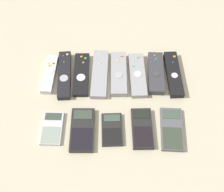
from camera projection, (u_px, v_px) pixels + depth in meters
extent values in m
plane|color=#B2A88E|center=(112.00, 105.00, 1.09)|extent=(3.00, 3.00, 0.00)
cube|color=#B7B7BC|center=(50.00, 74.00, 1.15)|extent=(0.05, 0.17, 0.02)
cylinder|color=silver|center=(49.00, 71.00, 1.15)|extent=(0.03, 0.03, 0.00)
cylinder|color=orange|center=(50.00, 66.00, 1.16)|extent=(0.01, 0.01, 0.00)
cylinder|color=red|center=(53.00, 64.00, 1.16)|extent=(0.01, 0.01, 0.00)
cylinder|color=yellow|center=(53.00, 63.00, 1.17)|extent=(0.01, 0.01, 0.00)
cylinder|color=yellow|center=(48.00, 63.00, 1.17)|extent=(0.01, 0.01, 0.00)
cube|color=black|center=(64.00, 75.00, 1.15)|extent=(0.06, 0.21, 0.02)
cylinder|color=#99999E|center=(64.00, 78.00, 1.12)|extent=(0.03, 0.03, 0.00)
cylinder|color=red|center=(64.00, 62.00, 1.16)|extent=(0.01, 0.01, 0.00)
cylinder|color=yellow|center=(67.00, 54.00, 1.19)|extent=(0.01, 0.01, 0.00)
cylinder|color=red|center=(63.00, 56.00, 1.18)|extent=(0.01, 0.01, 0.00)
cylinder|color=green|center=(64.00, 62.00, 1.17)|extent=(0.01, 0.01, 0.00)
cube|color=black|center=(81.00, 74.00, 1.15)|extent=(0.06, 0.19, 0.02)
cylinder|color=silver|center=(81.00, 77.00, 1.13)|extent=(0.03, 0.03, 0.00)
cylinder|color=orange|center=(81.00, 57.00, 1.19)|extent=(0.01, 0.01, 0.00)
cylinder|color=green|center=(85.00, 58.00, 1.18)|extent=(0.01, 0.01, 0.00)
cylinder|color=orange|center=(83.00, 63.00, 1.17)|extent=(0.01, 0.01, 0.00)
cube|color=gray|center=(100.00, 74.00, 1.15)|extent=(0.06, 0.21, 0.02)
cylinder|color=silver|center=(99.00, 53.00, 1.19)|extent=(0.01, 0.01, 0.00)
cylinder|color=yellow|center=(100.00, 64.00, 1.17)|extent=(0.01, 0.01, 0.00)
cube|color=gray|center=(119.00, 74.00, 1.15)|extent=(0.06, 0.19, 0.02)
cylinder|color=#99999E|center=(119.00, 75.00, 1.13)|extent=(0.03, 0.03, 0.00)
cylinder|color=yellow|center=(118.00, 61.00, 1.17)|extent=(0.01, 0.01, 0.00)
cylinder|color=red|center=(122.00, 56.00, 1.18)|extent=(0.01, 0.01, 0.00)
cylinder|color=orange|center=(120.00, 56.00, 1.18)|extent=(0.01, 0.01, 0.00)
cube|color=gray|center=(137.00, 75.00, 1.15)|extent=(0.06, 0.19, 0.02)
cylinder|color=silver|center=(138.00, 74.00, 1.14)|extent=(0.03, 0.03, 0.00)
cylinder|color=green|center=(138.00, 58.00, 1.18)|extent=(0.01, 0.01, 0.00)
cylinder|color=orange|center=(139.00, 57.00, 1.18)|extent=(0.01, 0.01, 0.00)
cylinder|color=green|center=(133.00, 66.00, 1.16)|extent=(0.01, 0.01, 0.00)
cube|color=#333338|center=(156.00, 73.00, 1.15)|extent=(0.06, 0.18, 0.02)
cylinder|color=#38383D|center=(156.00, 74.00, 1.13)|extent=(0.02, 0.02, 0.00)
cylinder|color=green|center=(156.00, 59.00, 1.17)|extent=(0.01, 0.01, 0.00)
cylinder|color=orange|center=(155.00, 55.00, 1.18)|extent=(0.01, 0.01, 0.00)
cylinder|color=blue|center=(154.00, 61.00, 1.17)|extent=(0.01, 0.01, 0.00)
cube|color=black|center=(173.00, 74.00, 1.15)|extent=(0.06, 0.20, 0.02)
cylinder|color=silver|center=(175.00, 75.00, 1.13)|extent=(0.02, 0.02, 0.00)
cylinder|color=orange|center=(174.00, 56.00, 1.18)|extent=(0.01, 0.01, 0.00)
cylinder|color=blue|center=(173.00, 62.00, 1.16)|extent=(0.01, 0.01, 0.00)
cube|color=#B2B2B7|center=(52.00, 128.00, 1.04)|extent=(0.07, 0.12, 0.01)
cube|color=#333D33|center=(53.00, 117.00, 1.05)|extent=(0.06, 0.03, 0.00)
cube|color=gray|center=(51.00, 135.00, 1.02)|extent=(0.06, 0.06, 0.00)
cube|color=black|center=(82.00, 130.00, 1.03)|extent=(0.08, 0.16, 0.01)
cube|color=#333D33|center=(83.00, 115.00, 1.05)|extent=(0.06, 0.03, 0.00)
cube|color=black|center=(82.00, 139.00, 1.00)|extent=(0.07, 0.08, 0.00)
cube|color=black|center=(113.00, 129.00, 1.03)|extent=(0.07, 0.12, 0.01)
cube|color=#38473D|center=(113.00, 118.00, 1.05)|extent=(0.06, 0.03, 0.00)
cube|color=black|center=(113.00, 136.00, 1.01)|extent=(0.06, 0.06, 0.00)
cube|color=black|center=(142.00, 128.00, 1.03)|extent=(0.07, 0.15, 0.02)
cube|color=black|center=(141.00, 114.00, 1.05)|extent=(0.05, 0.03, 0.00)
cube|color=black|center=(143.00, 137.00, 1.01)|extent=(0.06, 0.07, 0.00)
cube|color=#4C4C51|center=(172.00, 129.00, 1.03)|extent=(0.08, 0.16, 0.01)
cube|color=#38473D|center=(171.00, 114.00, 1.06)|extent=(0.06, 0.04, 0.00)
cube|color=#2F382D|center=(173.00, 138.00, 1.01)|extent=(0.07, 0.08, 0.00)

